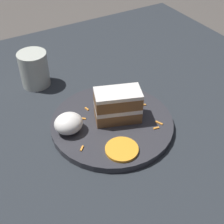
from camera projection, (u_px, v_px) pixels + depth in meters
ground_plane at (110, 141)px, 0.77m from camera, size 6.00×6.00×0.00m
dining_table at (110, 136)px, 0.76m from camera, size 1.21×1.19×0.03m
plate at (112, 123)px, 0.75m from camera, size 0.29×0.29×0.02m
cake_slice at (118, 105)px, 0.73m from camera, size 0.12×0.09×0.08m
cream_dollop at (69, 123)px, 0.71m from camera, size 0.07×0.06×0.05m
orange_garnish at (122, 149)px, 0.67m from camera, size 0.07×0.07×0.01m
carrot_shreds_scatter at (118, 116)px, 0.76m from camera, size 0.22×0.18×0.00m
drinking_glass at (35, 71)px, 0.87m from camera, size 0.08×0.08×0.10m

